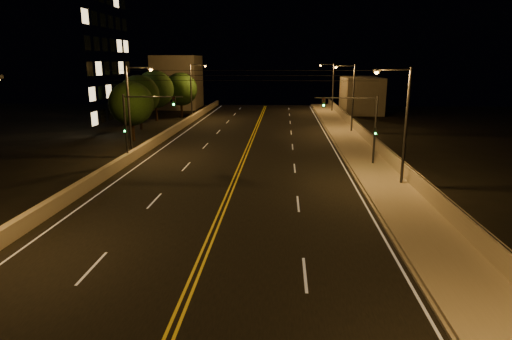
# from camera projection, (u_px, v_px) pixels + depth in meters

# --- Properties ---
(road) EXTENTS (18.00, 120.00, 0.02)m
(road) POSITION_uv_depth(u_px,v_px,m) (227.00, 200.00, 27.05)
(road) COLOR black
(road) RESTS_ON ground
(sidewalk) EXTENTS (3.60, 120.00, 0.30)m
(sidewalk) POSITION_uv_depth(u_px,v_px,m) (400.00, 201.00, 26.35)
(sidewalk) COLOR gray
(sidewalk) RESTS_ON ground
(curb) EXTENTS (0.14, 120.00, 0.15)m
(curb) POSITION_uv_depth(u_px,v_px,m) (369.00, 202.00, 26.48)
(curb) COLOR gray
(curb) RESTS_ON ground
(parapet_wall) EXTENTS (0.30, 120.00, 1.00)m
(parapet_wall) POSITION_uv_depth(u_px,v_px,m) (429.00, 192.00, 26.08)
(parapet_wall) COLOR #AFA392
(parapet_wall) RESTS_ON sidewalk
(jersey_barrier) EXTENTS (0.45, 120.00, 0.88)m
(jersey_barrier) POSITION_uv_depth(u_px,v_px,m) (77.00, 190.00, 27.54)
(jersey_barrier) COLOR #AFA392
(jersey_barrier) RESTS_ON ground
(distant_building_right) EXTENTS (6.00, 10.00, 5.88)m
(distant_building_right) POSITION_uv_depth(u_px,v_px,m) (361.00, 95.00, 71.76)
(distant_building_right) COLOR #6F675D
(distant_building_right) RESTS_ON ground
(distant_building_left) EXTENTS (8.00, 8.00, 9.48)m
(distant_building_left) POSITION_uv_depth(u_px,v_px,m) (178.00, 82.00, 78.43)
(distant_building_left) COLOR #6F675D
(distant_building_left) RESTS_ON ground
(parapet_rail) EXTENTS (0.06, 120.00, 0.06)m
(parapet_rail) POSITION_uv_depth(u_px,v_px,m) (430.00, 183.00, 25.95)
(parapet_rail) COLOR black
(parapet_rail) RESTS_ON parapet_wall
(lane_markings) EXTENTS (17.32, 116.00, 0.00)m
(lane_markings) POSITION_uv_depth(u_px,v_px,m) (226.00, 200.00, 26.98)
(lane_markings) COLOR silver
(lane_markings) RESTS_ON road
(streetlight_1) EXTENTS (2.55, 0.28, 8.14)m
(streetlight_1) POSITION_uv_depth(u_px,v_px,m) (402.00, 119.00, 28.76)
(streetlight_1) COLOR #2D2D33
(streetlight_1) RESTS_ON ground
(streetlight_2) EXTENTS (2.55, 0.28, 8.14)m
(streetlight_2) POSITION_uv_depth(u_px,v_px,m) (351.00, 94.00, 50.90)
(streetlight_2) COLOR #2D2D33
(streetlight_2) RESTS_ON ground
(streetlight_3) EXTENTS (2.55, 0.28, 8.14)m
(streetlight_3) POSITION_uv_depth(u_px,v_px,m) (331.00, 84.00, 72.01)
(streetlight_3) COLOR #2D2D33
(streetlight_3) RESTS_ON ground
(streetlight_5) EXTENTS (2.55, 0.28, 8.14)m
(streetlight_5) POSITION_uv_depth(u_px,v_px,m) (132.00, 105.00, 37.82)
(streetlight_5) COLOR #2D2D33
(streetlight_5) RESTS_ON ground
(streetlight_6) EXTENTS (2.55, 0.28, 8.14)m
(streetlight_6) POSITION_uv_depth(u_px,v_px,m) (193.00, 87.00, 63.15)
(streetlight_6) COLOR #2D2D33
(streetlight_6) RESTS_ON ground
(traffic_signal_right) EXTENTS (5.11, 0.31, 5.86)m
(traffic_signal_right) POSITION_uv_depth(u_px,v_px,m) (363.00, 122.00, 34.72)
(traffic_signal_right) COLOR #2D2D33
(traffic_signal_right) RESTS_ON ground
(traffic_signal_left) EXTENTS (5.11, 0.31, 5.86)m
(traffic_signal_left) POSITION_uv_depth(u_px,v_px,m) (137.00, 120.00, 35.88)
(traffic_signal_left) COLOR #2D2D33
(traffic_signal_left) RESTS_ON ground
(overhead_wires) EXTENTS (22.00, 0.03, 0.83)m
(overhead_wires) POSITION_uv_depth(u_px,v_px,m) (240.00, 75.00, 34.40)
(overhead_wires) COLOR black
(building_tower) EXTENTS (24.00, 15.00, 25.00)m
(building_tower) POSITION_uv_depth(u_px,v_px,m) (15.00, 33.00, 53.99)
(building_tower) COLOR #6F675D
(building_tower) RESTS_ON ground
(tree_0) EXTENTS (4.77, 4.77, 6.46)m
(tree_0) POSITION_uv_depth(u_px,v_px,m) (131.00, 104.00, 46.13)
(tree_0) COLOR black
(tree_0) RESTS_ON ground
(tree_1) EXTENTS (5.07, 5.07, 6.87)m
(tree_1) POSITION_uv_depth(u_px,v_px,m) (139.00, 95.00, 53.87)
(tree_1) COLOR black
(tree_1) RESTS_ON ground
(tree_2) EXTENTS (5.36, 5.36, 7.26)m
(tree_2) POSITION_uv_depth(u_px,v_px,m) (155.00, 89.00, 61.51)
(tree_2) COLOR black
(tree_2) RESTS_ON ground
(tree_3) EXTENTS (5.05, 5.05, 6.85)m
(tree_3) POSITION_uv_depth(u_px,v_px,m) (181.00, 89.00, 65.82)
(tree_3) COLOR black
(tree_3) RESTS_ON ground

